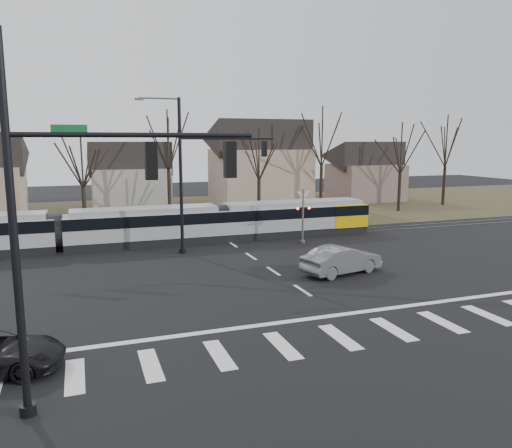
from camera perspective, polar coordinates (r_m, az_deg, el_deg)
name	(u,v)px	position (r m, az deg, el deg)	size (l,w,h in m)	color
ground	(321,302)	(23.74, 7.40, -8.88)	(140.00, 140.00, 0.00)	black
grass_verge	(183,212)	(53.56, -8.29, 1.39)	(140.00, 28.00, 0.01)	#38331E
crosswalk	(367,333)	(20.47, 12.59, -12.06)	(27.00, 2.60, 0.01)	silver
stop_line	(340,315)	(22.24, 9.53, -10.20)	(28.00, 0.35, 0.01)	silver
lane_dashes	(225,239)	(38.21, -3.53, -1.77)	(0.18, 30.00, 0.01)	silver
rail_pair	(226,240)	(38.02, -3.44, -1.79)	(90.00, 1.52, 0.06)	#59595E
tram	(143,225)	(36.76, -12.76, -0.10)	(35.85, 2.66, 2.72)	gray
sedan	(342,260)	(28.71, 9.77, -4.04)	(5.13, 2.83, 1.60)	#57585F
signal_pole_near_left	(78,207)	(14.14, -19.73, 1.84)	(9.28, 0.44, 10.20)	black
signal_pole_far	(204,167)	(33.53, -5.93, 6.44)	(9.28, 0.44, 10.20)	black
rail_crossing_signal	(303,218)	(36.65, 5.38, 0.71)	(1.08, 0.36, 4.00)	#59595B
tree_row	(216,167)	(47.72, -4.62, 6.51)	(59.20, 7.20, 10.00)	black
house_b	(130,173)	(56.39, -14.21, 5.65)	(8.64, 7.56, 7.65)	gray
house_c	(260,161)	(56.49, 0.43, 7.23)	(10.80, 8.64, 10.10)	gray
house_d	(366,169)	(64.96, 12.41, 6.19)	(8.64, 7.56, 7.65)	#6D5850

